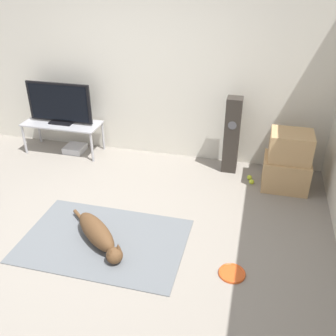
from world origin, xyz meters
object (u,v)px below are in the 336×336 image
(tv, at_px, (59,104))
(game_console, at_px, (75,149))
(frisbee, at_px, (232,273))
(dog, at_px, (98,234))
(tv_stand, at_px, (62,126))
(cardboard_box_upper, at_px, (291,146))
(tennis_ball_by_boxes, at_px, (252,182))
(tennis_ball_near_speaker, at_px, (249,177))
(cardboard_box_lower, at_px, (286,173))
(floor_speaker, at_px, (232,135))

(tv, height_order, game_console, tv)
(frisbee, bearing_deg, dog, 176.18)
(dog, bearing_deg, tv_stand, 125.90)
(cardboard_box_upper, xyz_separation_m, tv, (-3.28, 0.25, 0.18))
(tv_stand, xyz_separation_m, game_console, (0.15, 0.02, -0.37))
(cardboard_box_upper, bearing_deg, frisbee, -105.99)
(tv, bearing_deg, tennis_ball_by_boxes, -5.87)
(tennis_ball_by_boxes, height_order, tennis_ball_near_speaker, same)
(cardboard_box_lower, bearing_deg, floor_speaker, 159.74)
(tv_stand, distance_m, game_console, 0.40)
(cardboard_box_upper, relative_size, floor_speaker, 0.48)
(dog, distance_m, cardboard_box_lower, 2.52)
(tennis_ball_near_speaker, bearing_deg, floor_speaker, 144.75)
(floor_speaker, distance_m, game_console, 2.43)
(tv, xyz_separation_m, tennis_ball_by_boxes, (2.86, -0.29, -0.73))
(cardboard_box_lower, relative_size, tennis_ball_near_speaker, 8.70)
(cardboard_box_lower, relative_size, cardboard_box_upper, 1.12)
(dog, bearing_deg, cardboard_box_upper, 41.26)
(frisbee, height_order, tv, tv)
(dog, distance_m, tv_stand, 2.37)
(dog, relative_size, cardboard_box_lower, 1.44)
(cardboard_box_lower, height_order, game_console, cardboard_box_lower)
(frisbee, xyz_separation_m, floor_speaker, (-0.25, 2.03, 0.52))
(floor_speaker, distance_m, tennis_ball_by_boxes, 0.68)
(floor_speaker, bearing_deg, frisbee, -83.05)
(tennis_ball_by_boxes, bearing_deg, tv_stand, 174.19)
(tennis_ball_by_boxes, bearing_deg, tennis_ball_near_speaker, 107.24)
(cardboard_box_upper, xyz_separation_m, tennis_ball_near_speaker, (-0.45, 0.06, -0.55))
(cardboard_box_lower, relative_size, tv, 0.58)
(dog, height_order, cardboard_box_upper, cardboard_box_upper)
(dog, distance_m, tv, 2.44)
(cardboard_box_lower, relative_size, tv_stand, 0.49)
(game_console, bearing_deg, frisbee, -37.61)
(floor_speaker, height_order, game_console, floor_speaker)
(frisbee, height_order, floor_speaker, floor_speaker)
(cardboard_box_lower, relative_size, game_console, 1.93)
(tennis_ball_near_speaker, bearing_deg, game_console, 175.60)
(tennis_ball_near_speaker, distance_m, game_console, 2.69)
(tv_stand, bearing_deg, cardboard_box_upper, -4.23)
(tv_stand, distance_m, tennis_ball_by_boxes, 2.90)
(cardboard_box_lower, bearing_deg, tennis_ball_near_speaker, 171.94)
(frisbee, distance_m, tv_stand, 3.45)
(cardboard_box_upper, xyz_separation_m, floor_speaker, (-0.75, 0.27, -0.05))
(floor_speaker, xyz_separation_m, game_console, (-2.38, -0.01, -0.48))
(floor_speaker, relative_size, tv_stand, 0.91)
(tv_stand, bearing_deg, tennis_ball_by_boxes, -5.81)
(cardboard_box_lower, bearing_deg, tv, 175.64)
(tv, height_order, tennis_ball_by_boxes, tv)
(floor_speaker, distance_m, tv, 2.54)
(cardboard_box_lower, height_order, tennis_ball_by_boxes, cardboard_box_lower)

